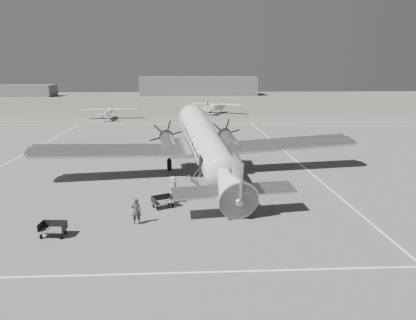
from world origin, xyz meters
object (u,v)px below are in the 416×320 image
object	(u,v)px
light_plane_left	(109,113)
baggage_cart_far	(53,229)
light_plane_right	(216,108)
baggage_cart_near	(163,202)
hangar_main	(198,86)
ramp_agent	(175,191)
ground_crew	(136,211)
dc3_airliner	(207,147)
passenger	(173,188)
shed_secondary	(27,91)

from	to	relation	value
light_plane_left	baggage_cart_far	xyz separation A→B (m)	(7.15, -56.47, -0.69)
light_plane_right	baggage_cart_near	size ratio (longest dim) A/B	7.82
hangar_main	light_plane_left	world-z (taller)	hangar_main
light_plane_left	ramp_agent	xyz separation A→B (m)	(14.01, -50.78, -0.27)
light_plane_right	ground_crew	xyz separation A→B (m)	(-9.55, -63.34, -0.39)
dc3_airliner	baggage_cart_near	bearing A→B (deg)	-124.13
passenger	ground_crew	bearing A→B (deg)	153.11
baggage_cart_near	ramp_agent	bearing A→B (deg)	25.06
baggage_cart_near	ramp_agent	size ratio (longest dim) A/B	0.90
light_plane_right	shed_secondary	bearing A→B (deg)	163.75
baggage_cart_far	ramp_agent	bearing A→B (deg)	43.89
hangar_main	baggage_cart_near	size ratio (longest dim) A/B	27.69
hangar_main	shed_secondary	bearing A→B (deg)	-175.24
ramp_agent	shed_secondary	bearing A→B (deg)	53.87
ramp_agent	ground_crew	bearing A→B (deg)	179.45
baggage_cart_near	light_plane_right	bearing A→B (deg)	55.28
dc3_airliner	light_plane_right	world-z (taller)	dc3_airliner
ramp_agent	passenger	size ratio (longest dim) A/B	0.96
ground_crew	ramp_agent	xyz separation A→B (m)	(2.28, 3.99, 0.00)
light_plane_right	baggage_cart_far	bearing A→B (deg)	-74.74
hangar_main	baggage_cart_near	xyz separation A→B (m)	(-6.20, -124.63, -2.87)
baggage_cart_far	ramp_agent	world-z (taller)	ramp_agent
baggage_cart_far	ground_crew	distance (m)	4.90
light_plane_right	ground_crew	bearing A→B (deg)	-71.06
baggage_cart_far	light_plane_right	bearing A→B (deg)	81.95
ramp_agent	passenger	world-z (taller)	passenger
dc3_airliner	passenger	xyz separation A→B (m)	(-2.77, -5.36, -1.99)
baggage_cart_near	ground_crew	size ratio (longest dim) A/B	0.90
baggage_cart_far	ramp_agent	distance (m)	8.92
light_plane_left	ground_crew	world-z (taller)	light_plane_left
dc3_airliner	ramp_agent	distance (m)	7.00
light_plane_left	passenger	bearing A→B (deg)	-79.00
baggage_cart_far	ground_crew	xyz separation A→B (m)	(4.58, 1.70, 0.41)
baggage_cart_near	passenger	size ratio (longest dim) A/B	0.86
ground_crew	passenger	bearing A→B (deg)	-112.80
light_plane_left	passenger	xyz separation A→B (m)	(13.86, -49.98, -0.23)
light_plane_right	ramp_agent	size ratio (longest dim) A/B	7.01
light_plane_right	ramp_agent	bearing A→B (deg)	-69.47
shed_secondary	dc3_airliner	bearing A→B (deg)	-63.03
shed_secondary	passenger	distance (m)	129.78
baggage_cart_near	ground_crew	xyz separation A→B (m)	(-1.48, -2.97, 0.41)
shed_secondary	passenger	xyz separation A→B (m)	(54.45, -117.81, -1.12)
dc3_airliner	light_plane_left	xyz separation A→B (m)	(-16.64, 44.62, -1.76)
light_plane_right	light_plane_left	bearing A→B (deg)	-130.55
passenger	hangar_main	bearing A→B (deg)	-5.52
ramp_agent	passenger	distance (m)	0.82
hangar_main	passenger	xyz separation A→B (m)	(-5.55, -122.81, -2.42)
hangar_main	ground_crew	distance (m)	127.85
light_plane_left	ramp_agent	size ratio (longest dim) A/B	6.34
baggage_cart_near	ramp_agent	xyz separation A→B (m)	(0.80, 1.02, 0.42)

